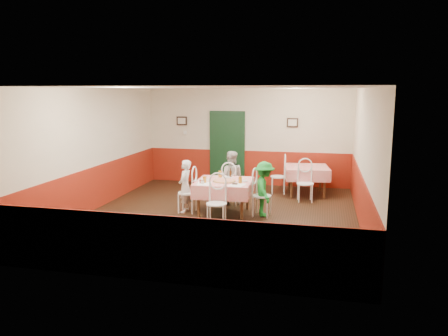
% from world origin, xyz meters
% --- Properties ---
extents(floor, '(7.00, 7.00, 0.00)m').
position_xyz_m(floor, '(0.00, 0.00, 0.00)').
color(floor, black).
rests_on(floor, ground).
extents(ceiling, '(7.00, 7.00, 0.00)m').
position_xyz_m(ceiling, '(0.00, 0.00, 2.80)').
color(ceiling, white).
rests_on(ceiling, back_wall).
extents(back_wall, '(6.00, 0.10, 2.80)m').
position_xyz_m(back_wall, '(0.00, 3.50, 1.40)').
color(back_wall, beige).
rests_on(back_wall, ground).
extents(front_wall, '(6.00, 0.10, 2.80)m').
position_xyz_m(front_wall, '(0.00, -3.50, 1.40)').
color(front_wall, beige).
rests_on(front_wall, ground).
extents(left_wall, '(0.10, 7.00, 2.80)m').
position_xyz_m(left_wall, '(-3.00, 0.00, 1.40)').
color(left_wall, beige).
rests_on(left_wall, ground).
extents(right_wall, '(0.10, 7.00, 2.80)m').
position_xyz_m(right_wall, '(3.00, 0.00, 1.40)').
color(right_wall, beige).
rests_on(right_wall, ground).
extents(wainscot_back, '(6.00, 0.03, 1.00)m').
position_xyz_m(wainscot_back, '(0.00, 3.48, 0.50)').
color(wainscot_back, maroon).
rests_on(wainscot_back, ground).
extents(wainscot_front, '(6.00, 0.03, 1.00)m').
position_xyz_m(wainscot_front, '(0.00, -3.48, 0.50)').
color(wainscot_front, maroon).
rests_on(wainscot_front, ground).
extents(wainscot_left, '(0.03, 7.00, 1.00)m').
position_xyz_m(wainscot_left, '(-2.98, 0.00, 0.50)').
color(wainscot_left, maroon).
rests_on(wainscot_left, ground).
extents(wainscot_right, '(0.03, 7.00, 1.00)m').
position_xyz_m(wainscot_right, '(2.98, 0.00, 0.50)').
color(wainscot_right, maroon).
rests_on(wainscot_right, ground).
extents(door, '(0.96, 0.06, 2.10)m').
position_xyz_m(door, '(-0.60, 3.45, 1.05)').
color(door, black).
rests_on(door, ground).
extents(picture_left, '(0.32, 0.03, 0.26)m').
position_xyz_m(picture_left, '(-2.00, 3.45, 1.85)').
color(picture_left, black).
rests_on(picture_left, back_wall).
extents(picture_right, '(0.32, 0.03, 0.26)m').
position_xyz_m(picture_right, '(1.30, 3.45, 1.85)').
color(picture_right, black).
rests_on(picture_right, back_wall).
extents(thermostat, '(0.10, 0.03, 0.10)m').
position_xyz_m(thermostat, '(-1.90, 3.45, 1.50)').
color(thermostat, white).
rests_on(thermostat, back_wall).
extents(main_table, '(1.28, 1.28, 0.77)m').
position_xyz_m(main_table, '(0.05, 0.20, 0.38)').
color(main_table, red).
rests_on(main_table, ground).
extents(second_table, '(1.26, 1.26, 0.77)m').
position_xyz_m(second_table, '(1.78, 2.52, 0.38)').
color(second_table, red).
rests_on(second_table, ground).
extents(chair_left, '(0.42, 0.42, 0.90)m').
position_xyz_m(chair_left, '(-0.79, 0.16, 0.45)').
color(chair_left, white).
rests_on(chair_left, ground).
extents(chair_right, '(0.47, 0.47, 0.90)m').
position_xyz_m(chair_right, '(0.90, 0.24, 0.45)').
color(chair_right, white).
rests_on(chair_right, ground).
extents(chair_far, '(0.43, 0.43, 0.90)m').
position_xyz_m(chair_far, '(0.02, 1.05, 0.45)').
color(chair_far, white).
rests_on(chair_far, ground).
extents(chair_near, '(0.46, 0.46, 0.90)m').
position_xyz_m(chair_near, '(0.09, -0.65, 0.45)').
color(chair_near, white).
rests_on(chair_near, ground).
extents(chair_second_a, '(0.47, 0.47, 0.90)m').
position_xyz_m(chair_second_a, '(1.03, 2.52, 0.45)').
color(chair_second_a, white).
rests_on(chair_second_a, ground).
extents(chair_second_b, '(0.47, 0.47, 0.90)m').
position_xyz_m(chair_second_b, '(1.78, 1.77, 0.45)').
color(chair_second_b, white).
rests_on(chair_second_b, ground).
extents(pizza, '(0.50, 0.50, 0.03)m').
position_xyz_m(pizza, '(0.08, 0.13, 0.78)').
color(pizza, '#B74723').
rests_on(pizza, main_table).
extents(plate_left, '(0.26, 0.26, 0.01)m').
position_xyz_m(plate_left, '(-0.39, 0.16, 0.77)').
color(plate_left, white).
rests_on(plate_left, main_table).
extents(plate_right, '(0.26, 0.26, 0.01)m').
position_xyz_m(plate_right, '(0.45, 0.24, 0.77)').
color(plate_right, white).
rests_on(plate_right, main_table).
extents(plate_far, '(0.26, 0.26, 0.01)m').
position_xyz_m(plate_far, '(0.04, 0.60, 0.77)').
color(plate_far, white).
rests_on(plate_far, main_table).
extents(glass_a, '(0.08, 0.08, 0.14)m').
position_xyz_m(glass_a, '(-0.31, -0.10, 0.83)').
color(glass_a, '#BF7219').
rests_on(glass_a, main_table).
extents(glass_b, '(0.08, 0.08, 0.15)m').
position_xyz_m(glass_b, '(0.46, 0.02, 0.83)').
color(glass_b, '#BF7219').
rests_on(glass_b, main_table).
extents(glass_c, '(0.09, 0.09, 0.15)m').
position_xyz_m(glass_c, '(-0.12, 0.57, 0.84)').
color(glass_c, '#BF7219').
rests_on(glass_c, main_table).
extents(beer_bottle, '(0.06, 0.06, 0.19)m').
position_xyz_m(beer_bottle, '(0.11, 0.61, 0.86)').
color(beer_bottle, '#381C0A').
rests_on(beer_bottle, main_table).
extents(shaker_a, '(0.04, 0.04, 0.09)m').
position_xyz_m(shaker_a, '(-0.34, -0.24, 0.81)').
color(shaker_a, silver).
rests_on(shaker_a, main_table).
extents(shaker_b, '(0.04, 0.04, 0.09)m').
position_xyz_m(shaker_b, '(-0.30, -0.26, 0.81)').
color(shaker_b, silver).
rests_on(shaker_b, main_table).
extents(shaker_c, '(0.04, 0.04, 0.09)m').
position_xyz_m(shaker_c, '(-0.39, -0.18, 0.81)').
color(shaker_c, '#B23319').
rests_on(shaker_c, main_table).
extents(menu_left, '(0.37, 0.45, 0.00)m').
position_xyz_m(menu_left, '(-0.29, -0.20, 0.76)').
color(menu_left, white).
rests_on(menu_left, main_table).
extents(menu_right, '(0.36, 0.44, 0.00)m').
position_xyz_m(menu_right, '(0.42, -0.17, 0.76)').
color(menu_right, white).
rests_on(menu_right, main_table).
extents(wallet, '(0.11, 0.09, 0.02)m').
position_xyz_m(wallet, '(0.37, -0.11, 0.77)').
color(wallet, black).
rests_on(wallet, main_table).
extents(diner_left, '(0.31, 0.45, 1.20)m').
position_xyz_m(diner_left, '(-0.84, 0.15, 0.60)').
color(diner_left, gray).
rests_on(diner_left, ground).
extents(diner_far, '(0.69, 0.56, 1.31)m').
position_xyz_m(diner_far, '(0.01, 1.10, 0.66)').
color(diner_far, gray).
rests_on(diner_far, ground).
extents(diner_right, '(0.65, 0.88, 1.22)m').
position_xyz_m(diner_right, '(0.95, 0.24, 0.61)').
color(diner_right, gray).
rests_on(diner_right, ground).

